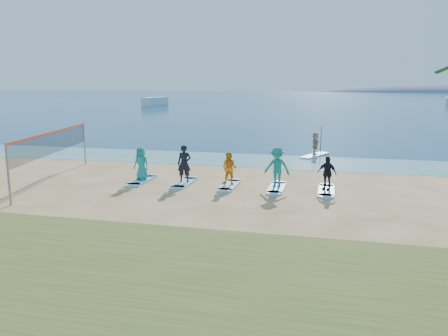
% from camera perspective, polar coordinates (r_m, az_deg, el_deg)
% --- Properties ---
extents(ground, '(600.00, 600.00, 0.00)m').
position_cam_1_polar(ground, '(17.50, -1.21, -4.75)').
color(ground, tan).
rests_on(ground, ground).
extents(shallow_water, '(600.00, 600.00, 0.00)m').
position_cam_1_polar(shallow_water, '(27.54, 4.42, 0.98)').
color(shallow_water, teal).
rests_on(shallow_water, ground).
extents(ocean, '(600.00, 600.00, 0.00)m').
position_cam_1_polar(ocean, '(176.40, 12.46, 9.03)').
color(ocean, navy).
rests_on(ocean, ground).
extents(volleyball_net, '(2.08, 8.87, 2.50)m').
position_cam_1_polar(volleyball_net, '(22.97, -21.41, 3.09)').
color(volleyball_net, gray).
rests_on(volleyball_net, ground).
extents(paddleboard, '(1.87, 3.02, 0.12)m').
position_cam_1_polar(paddleboard, '(29.76, 11.78, 1.62)').
color(paddleboard, silver).
rests_on(paddleboard, ground).
extents(paddleboarder, '(0.51, 1.38, 1.47)m').
position_cam_1_polar(paddleboarder, '(29.65, 11.84, 3.13)').
color(paddleboarder, tan).
rests_on(paddleboarder, paddleboard).
extents(boat_offshore_a, '(3.12, 8.88, 1.96)m').
position_cam_1_polar(boat_offshore_a, '(100.89, -8.98, 8.00)').
color(boat_offshore_a, silver).
rests_on(boat_offshore_a, ground).
extents(surfboard_0, '(0.70, 2.20, 0.09)m').
position_cam_1_polar(surfboard_0, '(21.95, -10.67, -1.61)').
color(surfboard_0, '#8FC8DE').
rests_on(surfboard_0, ground).
extents(student_0, '(0.87, 0.64, 1.63)m').
position_cam_1_polar(student_0, '(21.79, -10.75, 0.60)').
color(student_0, teal).
rests_on(student_0, surfboard_0).
extents(surfboard_1, '(0.70, 2.20, 0.09)m').
position_cam_1_polar(surfboard_1, '(21.14, -5.17, -1.94)').
color(surfboard_1, '#8FC8DE').
rests_on(surfboard_1, ground).
extents(student_1, '(0.71, 0.52, 1.79)m').
position_cam_1_polar(student_1, '(20.96, -5.21, 0.57)').
color(student_1, black).
rests_on(student_1, surfboard_1).
extents(surfboard_2, '(0.70, 2.20, 0.09)m').
position_cam_1_polar(surfboard_2, '(20.55, 0.71, -2.27)').
color(surfboard_2, '#8FC8DE').
rests_on(surfboard_2, ground).
extents(student_2, '(0.82, 0.69, 1.53)m').
position_cam_1_polar(student_2, '(20.38, 0.72, -0.05)').
color(student_2, orange).
rests_on(student_2, surfboard_2).
extents(surfboard_3, '(0.70, 2.20, 0.09)m').
position_cam_1_polar(surfboard_3, '(20.18, 6.88, -2.59)').
color(surfboard_3, '#8FC8DE').
rests_on(surfboard_3, ground).
extents(student_3, '(1.29, 0.87, 1.84)m').
position_cam_1_polar(student_3, '(19.97, 6.94, 0.11)').
color(student_3, '#1A7F78').
rests_on(student_3, surfboard_3).
extents(surfboard_4, '(0.70, 2.20, 0.09)m').
position_cam_1_polar(surfboard_4, '(20.05, 13.20, -2.89)').
color(surfboard_4, '#8FC8DE').
rests_on(surfboard_4, ground).
extents(student_4, '(0.96, 0.68, 1.51)m').
position_cam_1_polar(student_4, '(19.88, 13.30, -0.65)').
color(student_4, black).
rests_on(student_4, surfboard_4).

